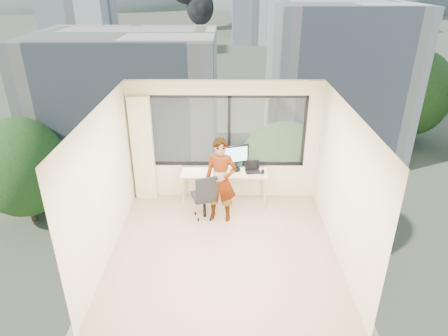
{
  "coord_description": "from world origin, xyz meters",
  "views": [
    {
      "loc": [
        0.05,
        -5.8,
        4.46
      ],
      "look_at": [
        0.0,
        1.0,
        1.15
      ],
      "focal_mm": 31.82,
      "sensor_mm": 36.0,
      "label": 1
    }
  ],
  "objects_px": {
    "desk": "(224,187)",
    "laptop": "(253,168)",
    "chair": "(204,195)",
    "monitor": "(236,158)",
    "person": "(221,181)",
    "handbag": "(237,163)",
    "game_console": "(226,165)"
  },
  "relations": [
    {
      "from": "desk",
      "to": "chair",
      "type": "bearing_deg",
      "value": -124.66
    },
    {
      "from": "desk",
      "to": "person",
      "type": "xyz_separation_m",
      "value": [
        -0.07,
        -0.63,
        0.49
      ]
    },
    {
      "from": "monitor",
      "to": "game_console",
      "type": "relative_size",
      "value": 1.83
    },
    {
      "from": "desk",
      "to": "person",
      "type": "distance_m",
      "value": 0.8
    },
    {
      "from": "person",
      "to": "handbag",
      "type": "relative_size",
      "value": 6.49
    },
    {
      "from": "monitor",
      "to": "laptop",
      "type": "height_order",
      "value": "monitor"
    },
    {
      "from": "desk",
      "to": "laptop",
      "type": "distance_m",
      "value": 0.77
    },
    {
      "from": "person",
      "to": "handbag",
      "type": "distance_m",
      "value": 0.9
    },
    {
      "from": "desk",
      "to": "laptop",
      "type": "relative_size",
      "value": 5.52
    },
    {
      "from": "person",
      "to": "laptop",
      "type": "relative_size",
      "value": 5.29
    },
    {
      "from": "laptop",
      "to": "handbag",
      "type": "bearing_deg",
      "value": 136.57
    },
    {
      "from": "handbag",
      "to": "chair",
      "type": "bearing_deg",
      "value": -135.24
    },
    {
      "from": "monitor",
      "to": "laptop",
      "type": "relative_size",
      "value": 1.73
    },
    {
      "from": "desk",
      "to": "chair",
      "type": "xyz_separation_m",
      "value": [
        -0.4,
        -0.57,
        0.13
      ]
    },
    {
      "from": "monitor",
      "to": "handbag",
      "type": "bearing_deg",
      "value": 59.97
    },
    {
      "from": "chair",
      "to": "monitor",
      "type": "relative_size",
      "value": 1.81
    },
    {
      "from": "monitor",
      "to": "game_console",
      "type": "xyz_separation_m",
      "value": [
        -0.19,
        0.14,
        -0.24
      ]
    },
    {
      "from": "monitor",
      "to": "handbag",
      "type": "xyz_separation_m",
      "value": [
        0.03,
        0.14,
        -0.18
      ]
    },
    {
      "from": "desk",
      "to": "person",
      "type": "height_order",
      "value": "person"
    },
    {
      "from": "person",
      "to": "game_console",
      "type": "height_order",
      "value": "person"
    },
    {
      "from": "game_console",
      "to": "laptop",
      "type": "xyz_separation_m",
      "value": [
        0.56,
        -0.23,
        0.06
      ]
    },
    {
      "from": "handbag",
      "to": "person",
      "type": "bearing_deg",
      "value": -116.54
    },
    {
      "from": "monitor",
      "to": "game_console",
      "type": "distance_m",
      "value": 0.34
    },
    {
      "from": "chair",
      "to": "person",
      "type": "xyz_separation_m",
      "value": [
        0.33,
        -0.06,
        0.35
      ]
    },
    {
      "from": "desk",
      "to": "monitor",
      "type": "relative_size",
      "value": 3.2
    },
    {
      "from": "person",
      "to": "monitor",
      "type": "xyz_separation_m",
      "value": [
        0.3,
        0.7,
        0.17
      ]
    },
    {
      "from": "person",
      "to": "handbag",
      "type": "bearing_deg",
      "value": 76.71
    },
    {
      "from": "desk",
      "to": "laptop",
      "type": "bearing_deg",
      "value": -1.98
    },
    {
      "from": "monitor",
      "to": "handbag",
      "type": "relative_size",
      "value": 2.12
    },
    {
      "from": "laptop",
      "to": "monitor",
      "type": "bearing_deg",
      "value": 156.42
    },
    {
      "from": "desk",
      "to": "chair",
      "type": "relative_size",
      "value": 1.77
    },
    {
      "from": "desk",
      "to": "handbag",
      "type": "height_order",
      "value": "handbag"
    }
  ]
}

